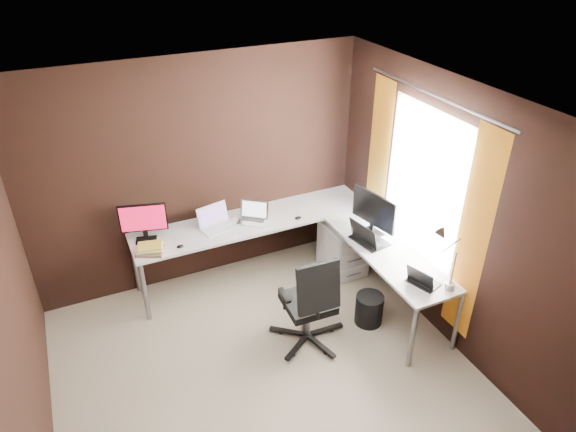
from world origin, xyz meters
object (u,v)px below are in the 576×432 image
object	(u,v)px
wastebasket	(369,309)
monitor_left	(143,220)
laptop_silver	(253,217)
book_stack	(150,249)
laptop_black_big	(367,238)
monitor_right	(374,211)
desk_lamp	(445,251)
office_chair	(309,317)
drawer_pedestal	(343,248)
laptop_white	(216,223)
laptop_black_small	(422,280)

from	to	relation	value
wastebasket	monitor_left	bearing A→B (deg)	144.76
monitor_left	wastebasket	bearing A→B (deg)	-20.41
monitor_left	wastebasket	size ratio (longest dim) A/B	1.42
laptop_silver	book_stack	bearing A→B (deg)	-135.65
laptop_black_big	wastebasket	world-z (taller)	laptop_black_big
monitor_left	monitor_right	world-z (taller)	monitor_right
laptop_black_big	book_stack	distance (m)	2.17
laptop_silver	book_stack	distance (m)	1.15
monitor_left	desk_lamp	world-z (taller)	desk_lamp
monitor_right	office_chair	size ratio (longest dim) A/B	0.55
monitor_left	wastebasket	world-z (taller)	monitor_left
drawer_pedestal	book_stack	bearing A→B (deg)	174.71
laptop_white	laptop_black_big	bearing A→B (deg)	-48.44
laptop_black_small	desk_lamp	size ratio (longest dim) A/B	0.52
monitor_right	laptop_white	xyz separation A→B (m)	(-1.44, 0.81, -0.22)
monitor_left	laptop_silver	size ratio (longest dim) A/B	1.22
desk_lamp	drawer_pedestal	bearing A→B (deg)	114.38
laptop_silver	office_chair	size ratio (longest dim) A/B	0.37
laptop_white	laptop_black_small	size ratio (longest dim) A/B	1.24
monitor_left	laptop_black_big	bearing A→B (deg)	-11.26
monitor_right	laptop_white	world-z (taller)	monitor_right
drawer_pedestal	monitor_right	distance (m)	0.82
laptop_silver	laptop_black_big	bearing A→B (deg)	-7.49
laptop_black_small	office_chair	size ratio (longest dim) A/B	0.31
laptop_black_small	drawer_pedestal	bearing A→B (deg)	-18.93
laptop_silver	book_stack	xyz separation A→B (m)	(-1.15, -0.14, -0.01)
monitor_right	desk_lamp	distance (m)	1.01
laptop_silver	wastebasket	size ratio (longest dim) A/B	1.17
laptop_silver	office_chair	bearing A→B (deg)	-48.91
laptop_black_small	desk_lamp	xyz separation A→B (m)	(0.12, -0.10, 0.34)
monitor_left	laptop_white	xyz separation A→B (m)	(0.73, -0.06, -0.18)
laptop_black_small	book_stack	xyz separation A→B (m)	(-2.12, 1.53, -0.00)
laptop_silver	wastebasket	bearing A→B (deg)	-21.10
laptop_black_big	laptop_white	bearing A→B (deg)	43.72
drawer_pedestal	laptop_black_big	xyz separation A→B (m)	(-0.07, -0.55, 0.48)
drawer_pedestal	book_stack	world-z (taller)	book_stack
book_stack	desk_lamp	xyz separation A→B (m)	(2.24, -1.63, 0.35)
monitor_left	laptop_silver	xyz separation A→B (m)	(1.14, -0.10, -0.19)
desk_lamp	laptop_silver	bearing A→B (deg)	140.81
drawer_pedestal	monitor_right	xyz separation A→B (m)	(0.07, -0.43, 0.70)
drawer_pedestal	monitor_right	size ratio (longest dim) A/B	1.06
monitor_right	drawer_pedestal	bearing A→B (deg)	-3.40
monitor_left	laptop_black_small	size ratio (longest dim) A/B	1.44
drawer_pedestal	laptop_silver	distance (m)	1.12
laptop_white	laptop_black_small	distance (m)	2.21
monitor_left	laptop_black_small	distance (m)	2.77
monitor_right	laptop_black_small	world-z (taller)	monitor_right
monitor_right	book_stack	world-z (taller)	monitor_right
office_chair	drawer_pedestal	bearing A→B (deg)	47.84
monitor_right	wastebasket	xyz separation A→B (m)	(-0.28, -0.47, -0.84)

